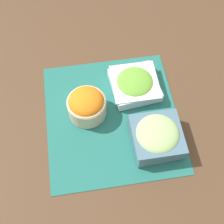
{
  "coord_description": "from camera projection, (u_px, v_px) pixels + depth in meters",
  "views": [
    {
      "loc": [
        -0.47,
        0.07,
        0.88
      ],
      "look_at": [
        0.0,
        0.0,
        0.03
      ],
      "focal_mm": 50.0,
      "sensor_mm": 36.0,
      "label": 1
    }
  ],
  "objects": [
    {
      "name": "lettuce_bowl",
      "position": [
        135.0,
        84.0,
        1.02
      ],
      "size": [
        0.16,
        0.16,
        0.05
      ],
      "color": "white",
      "rests_on": "placemat"
    },
    {
      "name": "cucumber_bowl",
      "position": [
        157.0,
        136.0,
        0.92
      ],
      "size": [
        0.15,
        0.15,
        0.08
      ],
      "color": "slate",
      "rests_on": "placemat"
    },
    {
      "name": "ground_plane",
      "position": [
        112.0,
        117.0,
        1.0
      ],
      "size": [
        3.0,
        3.0,
        0.0
      ],
      "primitive_type": "plane",
      "color": "#513823"
    },
    {
      "name": "placemat",
      "position": [
        112.0,
        117.0,
        1.0
      ],
      "size": [
        0.45,
        0.42,
        0.0
      ],
      "color": "#236B60",
      "rests_on": "ground_plane"
    },
    {
      "name": "carrot_bowl",
      "position": [
        87.0,
        105.0,
        0.96
      ],
      "size": [
        0.12,
        0.12,
        0.09
      ],
      "color": "beige",
      "rests_on": "placemat"
    }
  ]
}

